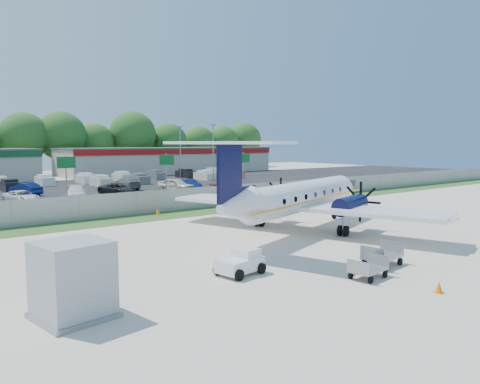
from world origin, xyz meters
TOP-DOWN VIEW (x-y plane):
  - ground at (0.00, 0.00)m, footprint 170.00×170.00m
  - grass_verge at (0.00, 12.00)m, footprint 170.00×4.00m
  - access_road at (0.00, 19.00)m, footprint 170.00×8.00m
  - parking_lot at (0.00, 40.00)m, footprint 170.00×32.00m
  - perimeter_fence at (0.00, 14.00)m, footprint 120.00×0.06m
  - building_east at (26.00, 61.98)m, footprint 44.40×12.40m
  - sign_left at (-8.00, 22.91)m, footprint 1.80×0.26m
  - sign_mid at (3.00, 22.91)m, footprint 1.80×0.26m
  - sign_right at (14.00, 22.91)m, footprint 1.80×0.26m
  - light_pole_ne at (20.00, 38.00)m, footprint 0.90×0.35m
  - light_pole_se at (20.00, 48.00)m, footprint 0.90×0.35m
  - tree_line at (0.00, 74.00)m, footprint 112.00×6.00m
  - aircraft at (0.60, 0.00)m, footprint 20.43×19.92m
  - pushback_tug at (-9.42, -5.95)m, footprint 2.35×1.85m
  - baggage_cart_near at (-2.95, -9.23)m, footprint 2.28×1.54m
  - baggage_cart_far at (-5.33, -10.13)m, footprint 1.95×1.29m
  - service_container at (-17.53, -6.59)m, footprint 2.80×2.80m
  - cone_nose at (14.02, -4.47)m, footprint 0.38×0.38m
  - cone_port_wing at (-4.77, -13.23)m, footprint 0.34×0.34m
  - cone_starboard_wing at (-3.56, 12.96)m, footprint 0.43×0.43m
  - road_car_mid at (7.48, 20.54)m, footprint 6.10×4.25m
  - road_car_east at (23.06, 17.37)m, footprint 6.38×4.86m
  - parked_car_a at (-10.87, 28.37)m, footprint 3.12×5.09m
  - parked_car_b at (-5.25, 28.42)m, footprint 3.59×5.39m
  - parked_car_c at (0.09, 29.65)m, footprint 3.58×5.46m
  - parked_car_d at (7.51, 28.52)m, footprint 3.58×5.44m
  - parked_car_e at (10.22, 29.59)m, footprint 1.64×4.29m
  - parked_car_f at (-8.57, 35.88)m, footprint 2.99×4.77m
  - parked_car_g at (3.76, 35.27)m, footprint 2.45×5.51m
  - far_parking_rows at (0.00, 45.00)m, footprint 56.00×10.00m

SIDE VIEW (x-z plane):
  - ground at x=0.00m, z-range 0.00..0.00m
  - tree_line at x=0.00m, z-range -7.00..7.00m
  - road_car_mid at x=7.48m, z-range -0.77..0.77m
  - road_car_east at x=23.06m, z-range -0.81..0.81m
  - parked_car_a at x=-10.87m, z-range -0.66..0.66m
  - parked_car_b at x=-5.25m, z-range -0.72..0.72m
  - parked_car_c at x=0.09m, z-range -0.70..0.70m
  - parked_car_d at x=7.51m, z-range -0.86..0.86m
  - parked_car_e at x=10.22m, z-range -0.70..0.70m
  - parked_car_f at x=-8.57m, z-range -0.74..0.74m
  - parked_car_g at x=3.76m, z-range -0.79..0.79m
  - far_parking_rows at x=0.00m, z-range -0.80..0.80m
  - grass_verge at x=0.00m, z-range 0.00..0.02m
  - access_road at x=0.00m, z-range 0.00..0.02m
  - parking_lot at x=0.00m, z-range 0.00..0.02m
  - cone_port_wing at x=-4.77m, z-range -0.01..0.47m
  - cone_nose at x=14.02m, z-range -0.01..0.53m
  - cone_starboard_wing at x=-3.56m, z-range -0.02..0.60m
  - baggage_cart_far at x=-5.33m, z-range -0.03..0.93m
  - baggage_cart_near at x=-2.95m, z-range -0.04..1.08m
  - pushback_tug at x=-9.42m, z-range -0.03..1.15m
  - perimeter_fence at x=0.00m, z-range 0.01..2.00m
  - service_container at x=-17.53m, z-range -0.09..2.65m
  - aircraft at x=0.60m, z-range -0.71..5.55m
  - building_east at x=26.00m, z-range 0.01..5.25m
  - sign_left at x=-8.00m, z-range 1.11..6.11m
  - sign_mid at x=3.00m, z-range 1.11..6.11m
  - sign_right at x=14.00m, z-range 1.11..6.11m
  - light_pole_ne at x=20.00m, z-range 0.69..9.78m
  - light_pole_se at x=20.00m, z-range 0.69..9.78m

